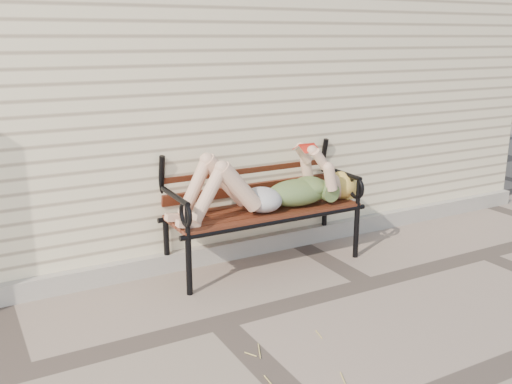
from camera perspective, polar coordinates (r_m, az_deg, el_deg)
ground at (r=3.84m, az=-3.63°, el=-12.88°), size 80.00×80.00×0.00m
house_wall at (r=6.25m, az=-15.97°, el=11.87°), size 8.00×4.00×3.00m
foundation_strip at (r=4.63m, az=-8.83°, el=-6.95°), size 8.00×0.10×0.15m
garden_bench at (r=4.62m, az=0.23°, el=0.38°), size 1.72×0.68×1.11m
reading_woman at (r=4.50m, az=1.23°, el=0.47°), size 1.62×0.37×0.51m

